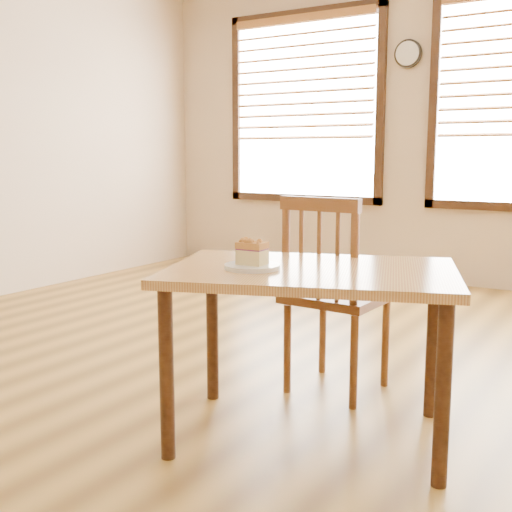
{
  "coord_description": "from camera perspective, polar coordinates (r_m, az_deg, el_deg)",
  "views": [
    {
      "loc": [
        1.32,
        -2.04,
        1.23
      ],
      "look_at": [
        -0.11,
        0.22,
        0.8
      ],
      "focal_mm": 45.0,
      "sensor_mm": 36.0,
      "label": 1
    }
  ],
  "objects": [
    {
      "name": "cake_slice",
      "position": [
        2.68,
        -0.36,
        0.41
      ],
      "size": [
        0.13,
        0.09,
        0.11
      ],
      "rotation": [
        0.0,
        0.0,
        0.05
      ],
      "color": "#E8C383",
      "rests_on": "plate"
    },
    {
      "name": "cafe_chair_main",
      "position": [
        3.3,
        6.95,
        -3.34
      ],
      "size": [
        0.48,
        0.48,
        1.03
      ],
      "rotation": [
        0.0,
        0.0,
        3.1
      ],
      "color": "brown",
      "rests_on": "ground"
    },
    {
      "name": "wall_clock",
      "position": [
        6.43,
        13.36,
        17.11
      ],
      "size": [
        0.26,
        0.05,
        0.26
      ],
      "color": "black",
      "rests_on": "room_shell"
    },
    {
      "name": "window_left",
      "position": [
        6.84,
        4.3,
        13.95
      ],
      "size": [
        1.76,
        0.1,
        1.96
      ],
      "color": "white",
      "rests_on": "room_shell"
    },
    {
      "name": "plate",
      "position": [
        2.69,
        -0.34,
        -0.96
      ],
      "size": [
        0.23,
        0.23,
        0.02
      ],
      "color": "white",
      "rests_on": "cafe_table_main"
    },
    {
      "name": "ground",
      "position": [
        2.72,
        -0.54,
        -17.72
      ],
      "size": [
        8.0,
        8.0,
        0.0
      ],
      "primitive_type": "plane",
      "color": "olive"
    },
    {
      "name": "cafe_table_main",
      "position": [
        2.74,
        4.88,
        -3.09
      ],
      "size": [
        1.41,
        1.17,
        0.75
      ],
      "rotation": [
        0.0,
        0.0,
        0.35
      ],
      "color": "tan",
      "rests_on": "ground"
    }
  ]
}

